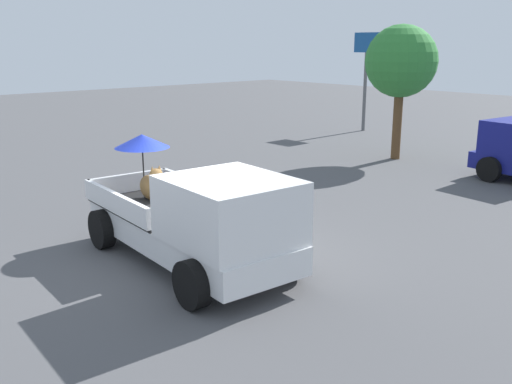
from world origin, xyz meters
name	(u,v)px	position (x,y,z in m)	size (l,w,h in m)	color
ground_plane	(189,261)	(0.00, 0.00, 0.00)	(80.00, 80.00, 0.00)	#4C4C4F
pickup_truck_main	(199,219)	(0.41, -0.03, 0.96)	(5.18, 2.56, 2.24)	black
motel_sign	(366,62)	(-8.30, 16.20, 3.23)	(1.40, 0.16, 4.55)	#59595B
tree_by_lot	(401,62)	(-3.23, 11.50, 3.43)	(2.52, 2.52, 4.72)	brown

